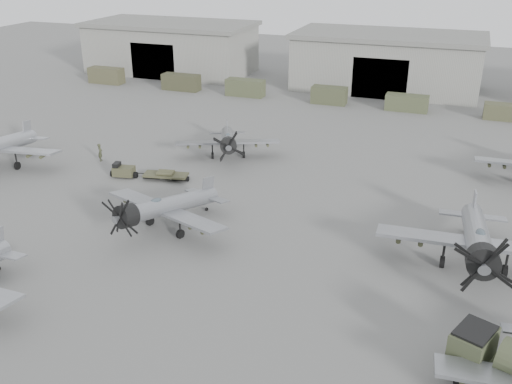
% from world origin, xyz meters
% --- Properties ---
extents(ground, '(220.00, 220.00, 0.00)m').
position_xyz_m(ground, '(0.00, 0.00, 0.00)').
color(ground, slate).
rests_on(ground, ground).
extents(hangar_left, '(29.00, 14.80, 8.70)m').
position_xyz_m(hangar_left, '(-38.00, 61.96, 4.37)').
color(hangar_left, gray).
rests_on(hangar_left, ground).
extents(hangar_center, '(29.00, 14.80, 8.70)m').
position_xyz_m(hangar_center, '(0.00, 61.96, 4.37)').
color(hangar_center, gray).
rests_on(hangar_center, ground).
extents(support_truck_0, '(5.82, 2.20, 2.57)m').
position_xyz_m(support_truck_0, '(-43.97, 50.00, 1.29)').
color(support_truck_0, '#48472F').
rests_on(support_truck_0, ground).
extents(support_truck_1, '(6.01, 2.20, 2.50)m').
position_xyz_m(support_truck_1, '(-30.16, 50.00, 1.25)').
color(support_truck_1, '#3A3B26').
rests_on(support_truck_1, ground).
extents(support_truck_2, '(5.84, 2.20, 2.53)m').
position_xyz_m(support_truck_2, '(-19.31, 50.00, 1.26)').
color(support_truck_2, '#444A30').
rests_on(support_truck_2, ground).
extents(support_truck_3, '(5.04, 2.20, 2.46)m').
position_xyz_m(support_truck_3, '(-6.29, 50.00, 1.23)').
color(support_truck_3, '#41452D').
rests_on(support_truck_3, ground).
extents(support_truck_4, '(5.79, 2.20, 2.22)m').
position_xyz_m(support_truck_4, '(4.72, 50.00, 1.11)').
color(support_truck_4, '#454B31').
rests_on(support_truck_4, ground).
extents(support_truck_5, '(6.48, 2.20, 2.08)m').
position_xyz_m(support_truck_5, '(17.98, 50.00, 1.04)').
color(support_truck_5, '#46472E').
rests_on(support_truck_5, ground).
extents(aircraft_mid_1, '(11.88, 10.70, 4.77)m').
position_xyz_m(aircraft_mid_1, '(-9.60, 6.34, 2.17)').
color(aircraft_mid_1, gray).
rests_on(aircraft_mid_1, ground).
extents(aircraft_mid_2, '(14.03, 12.62, 5.61)m').
position_xyz_m(aircraft_mid_2, '(14.15, 8.43, 2.55)').
color(aircraft_mid_2, '#93959B').
rests_on(aircraft_mid_2, ground).
extents(aircraft_far_0, '(11.04, 10.01, 4.51)m').
position_xyz_m(aircraft_far_0, '(-11.26, 23.95, 2.05)').
color(aircraft_far_0, gray).
rests_on(aircraft_far_0, ground).
extents(tug_trailer, '(7.68, 2.81, 1.52)m').
position_xyz_m(tug_trailer, '(-17.38, 15.71, 0.57)').
color(tug_trailer, '#41412B').
rests_on(tug_trailer, ground).
extents(ground_crew, '(0.71, 0.83, 1.93)m').
position_xyz_m(ground_crew, '(-23.84, 18.53, 0.96)').
color(ground_crew, '#373B26').
rests_on(ground_crew, ground).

